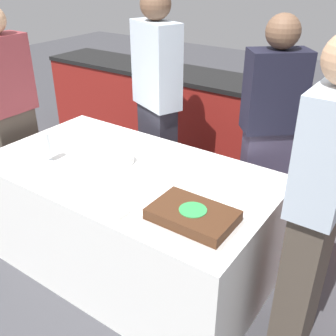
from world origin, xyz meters
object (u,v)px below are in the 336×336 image
cake (193,215)px  person_seated_left (11,118)px  plate_stack (119,159)px  person_seated_right (316,215)px  person_cutting_cake (269,139)px  person_standing_back (157,105)px  wine_glass (46,143)px

cake → person_seated_left: 1.74m
plate_stack → person_seated_right: size_ratio=0.12×
cake → person_cutting_cake: size_ratio=0.28×
cake → person_standing_back: 1.31m
person_seated_right → cake: bearing=-66.5°
wine_glass → person_seated_left: 0.68m
person_seated_left → person_cutting_cake: bearing=-67.5°
cake → person_cutting_cake: (0.00, 0.94, 0.06)m
cake → person_seated_left: (-1.73, 0.22, 0.05)m
wine_glass → person_seated_right: 1.61m
person_seated_left → plate_stack: bearing=-87.7°
cake → person_seated_right: person_seated_right is taller
person_seated_left → person_standing_back: 1.09m
cake → person_standing_back: size_ratio=0.26×
person_seated_right → person_cutting_cake: bearing=-144.3°
cake → person_standing_back: (-0.91, 0.94, 0.11)m
person_seated_left → person_standing_back: size_ratio=0.94×
person_standing_back → cake: bearing=156.6°
person_cutting_cake → person_seated_left: bearing=-17.6°
cake → plate_stack: 0.75m
wine_glass → person_seated_left: bearing=162.3°
person_cutting_cake → person_standing_back: (-0.91, -0.00, 0.06)m
person_seated_right → person_standing_back: bearing=-116.8°
person_standing_back → wine_glass: bearing=102.0°
plate_stack → person_seated_left: bearing=-177.7°
wine_glass → person_cutting_cake: bearing=40.5°
plate_stack → person_cutting_cake: 0.98m
person_standing_back → person_seated_right: bearing=175.9°
person_seated_left → person_seated_right: bearing=-90.0°
cake → person_cutting_cake: 0.94m
plate_stack → person_seated_left: person_seated_left is taller
person_seated_right → person_standing_back: person_standing_back is taller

